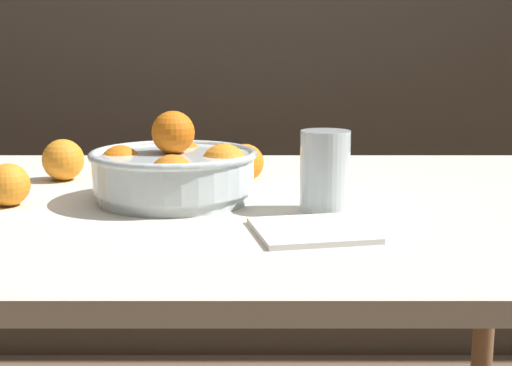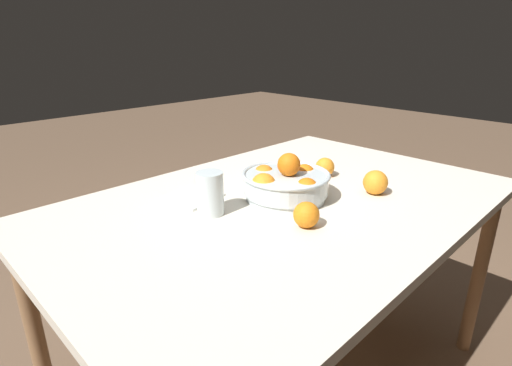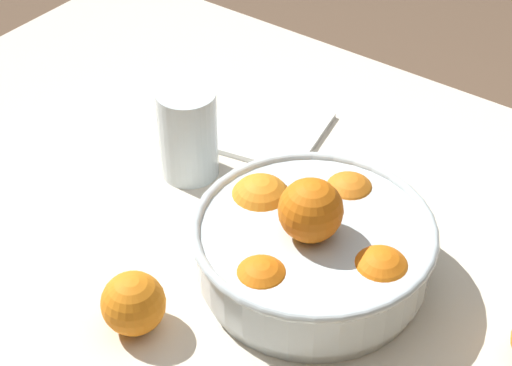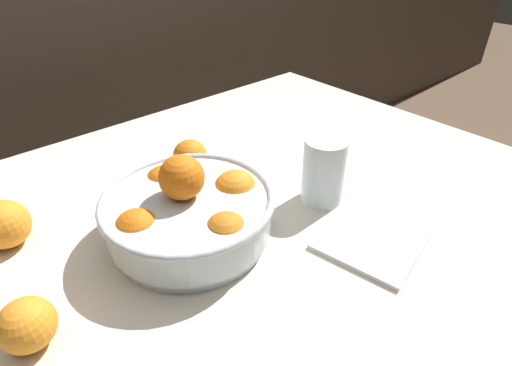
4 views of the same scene
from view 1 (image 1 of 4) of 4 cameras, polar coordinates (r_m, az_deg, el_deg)
The scene contains 7 objects.
dining_table at distance 1.23m, azimuth -6.12°, elevation -4.43°, with size 1.47×0.97×0.74m.
fruit_bowl at distance 1.19m, azimuth -6.58°, elevation 0.98°, with size 0.28×0.28×0.15m.
juice_glass at distance 1.11m, azimuth 5.47°, elevation 0.60°, with size 0.08×0.08×0.13m.
orange_loose_near_bowl at distance 1.22m, azimuth -19.25°, elevation -0.14°, with size 0.07×0.07×0.07m, color orange.
orange_loose_front at distance 1.41m, azimuth -15.22°, elevation 1.80°, with size 0.08×0.08×0.08m, color orange.
orange_loose_aside at distance 1.36m, azimuth -0.92°, elevation 1.64°, with size 0.07×0.07×0.07m, color orange.
napkin at distance 0.99m, azimuth 4.45°, elevation -3.79°, with size 0.16×0.15×0.01m, color white.
Camera 1 is at (0.13, -1.17, 1.00)m, focal length 50.00 mm.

